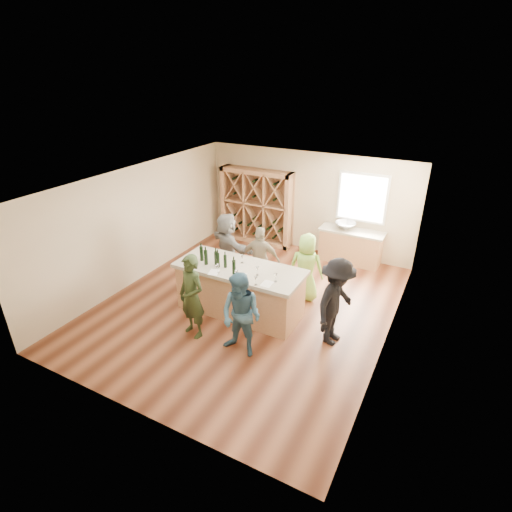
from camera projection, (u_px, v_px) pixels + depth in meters
The scene contains 36 objects.
floor at pixel (248, 306), 9.00m from camera, with size 6.00×7.00×0.10m, color brown.
ceiling at pixel (247, 180), 7.74m from camera, with size 6.00×7.00×0.10m, color white.
wall_back at pixel (308, 202), 11.20m from camera, with size 6.00×0.10×2.80m, color #CAB592.
wall_front at pixel (124, 342), 5.54m from camera, with size 6.00×0.10×2.80m, color #CAB592.
wall_left at pixel (137, 224), 9.65m from camera, with size 0.10×7.00×2.80m, color #CAB592.
wall_right at pixel (397, 281), 7.09m from camera, with size 0.10×7.00×2.80m, color #CAB592.
window_frame at pixel (362, 198), 10.35m from camera, with size 1.30×0.06×1.30m, color white.
window_pane at pixel (362, 198), 10.32m from camera, with size 1.18×0.01×1.18m, color white.
wine_rack at pixel (257, 207), 11.73m from camera, with size 2.20×0.45×2.20m, color tan.
back_counter_base at pixel (350, 247), 10.75m from camera, with size 1.60×0.58×0.86m, color tan.
back_counter_top at pixel (352, 231), 10.55m from camera, with size 1.70×0.62×0.06m, color #B1A691.
sink at pixel (345, 226), 10.58m from camera, with size 0.54×0.54×0.19m, color silver.
faucet at pixel (347, 222), 10.70m from camera, with size 0.02×0.02×0.30m, color silver.
tasting_counter_base at pixel (240, 291), 8.52m from camera, with size 2.60×1.00×1.00m, color tan.
tasting_counter_top at pixel (239, 269), 8.29m from camera, with size 2.72×1.12×0.08m, color #B1A691.
wine_bottle_a at pixel (202, 254), 8.49m from camera, with size 0.08×0.08×0.32m, color black.
wine_bottle_b at pixel (206, 257), 8.33m from camera, with size 0.08×0.08×0.32m, color black.
wine_bottle_c at pixel (216, 258), 8.32m from camera, with size 0.07×0.07×0.29m, color black.
wine_bottle_d at pixel (218, 260), 8.22m from camera, with size 0.08×0.08×0.31m, color black.
wine_bottle_e at pixel (225, 261), 8.21m from camera, with size 0.07×0.07×0.28m, color black.
wine_glass_a at pixel (218, 269), 8.01m from camera, with size 0.07×0.07×0.19m, color white.
wine_glass_b at pixel (236, 275), 7.77m from camera, with size 0.07×0.07×0.20m, color white.
wine_glass_c at pixel (256, 281), 7.58m from camera, with size 0.06×0.06×0.16m, color white.
wine_glass_d at pixel (257, 271), 7.91m from camera, with size 0.07×0.07×0.19m, color white.
wine_glass_e at pixel (276, 278), 7.69m from camera, with size 0.06×0.06×0.17m, color white.
tasting_menu_a at pixel (214, 272), 8.07m from camera, with size 0.19×0.27×0.00m, color white.
tasting_menu_b at pixel (240, 277), 7.88m from camera, with size 0.25×0.33×0.00m, color white.
tasting_menu_c at pixel (267, 284), 7.64m from camera, with size 0.20×0.27×0.00m, color white.
person_near_left at pixel (192, 297), 7.64m from camera, with size 0.63×0.46×1.72m, color #263319.
person_near_right at pixel (241, 315), 7.14m from camera, with size 0.80×0.44×1.64m, color #335972.
person_server at pixel (336, 302), 7.42m from camera, with size 1.14×0.53×1.76m, color black.
person_far_mid at pixel (260, 260), 9.24m from camera, with size 0.93×0.48×1.59m, color gray.
person_far_right at pixel (306, 267), 8.89m from camera, with size 0.77×0.50×1.59m, color #8CC64C.
person_far_left at pixel (228, 246), 9.76m from camera, with size 1.58×0.57×1.71m, color slate.
wine_bottle_f at pixel (234, 267), 7.95m from camera, with size 0.07×0.07×0.30m, color black.
wine_glass_f at pixel (242, 259), 8.41m from camera, with size 0.07×0.07×0.18m, color white.
Camera 1 is at (3.71, -6.65, 4.88)m, focal length 28.00 mm.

